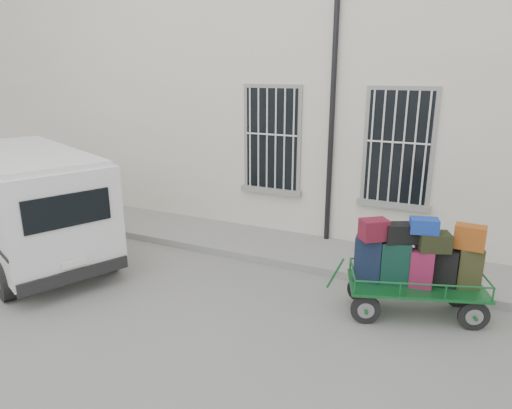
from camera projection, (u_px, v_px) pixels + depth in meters
The scene contains 5 objects.
ground at pixel (224, 292), 7.96m from camera, with size 80.00×80.00×0.00m, color slate.
building at pixel (325, 99), 11.88m from camera, with size 24.00×5.15×6.00m.
sidewalk at pixel (274, 246), 9.84m from camera, with size 24.00×1.70×0.15m, color gray.
luggage_cart at pixel (415, 264), 6.98m from camera, with size 2.42×1.51×1.61m.
van at pixel (30, 199), 8.95m from camera, with size 4.78×3.46×2.24m.
Camera 1 is at (3.58, -6.27, 3.71)m, focal length 32.00 mm.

